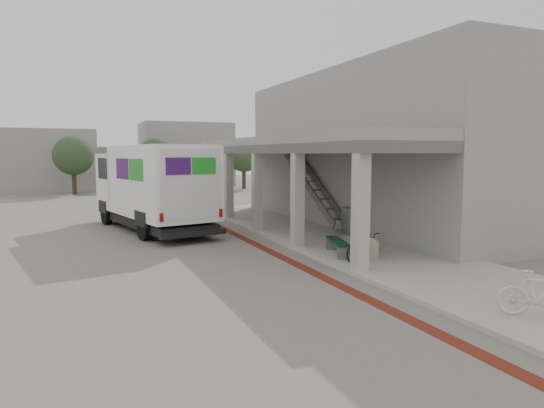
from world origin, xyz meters
name	(u,v)px	position (x,y,z in m)	size (l,w,h in m)	color
ground	(246,256)	(0.00, 0.00, 0.00)	(120.00, 120.00, 0.00)	#6C685D
bike_lane_stripe	(253,243)	(1.00, 2.00, 0.01)	(0.35, 40.00, 0.01)	maroon
sidewalk	(351,245)	(4.00, 0.00, 0.06)	(4.40, 28.00, 0.12)	gray
transit_building	(353,152)	(6.83, 4.50, 3.40)	(7.60, 17.00, 7.00)	gray
distant_backdrop	(97,160)	(-2.84, 35.89, 2.70)	(28.00, 10.00, 6.50)	gray
tree_left	(73,156)	(-5.00, 28.00, 3.18)	(3.20, 3.20, 4.80)	#38281C
tree_mid	(157,155)	(2.00, 30.00, 3.18)	(3.20, 3.20, 4.80)	#38281C
tree_right	(244,155)	(10.00, 29.00, 3.18)	(3.20, 3.20, 4.80)	#38281C
fedex_truck	(152,185)	(-1.95, 6.64, 1.95)	(4.28, 8.93, 3.66)	black
bench	(338,244)	(2.60, -1.45, 0.44)	(0.93, 1.95, 0.45)	slate
bollard_near	(372,248)	(3.24, -2.41, 0.44)	(0.43, 0.43, 0.64)	gray
bollard_far	(371,244)	(3.66, -1.71, 0.41)	(0.39, 0.39, 0.58)	gray
utility_cabinet	(350,221)	(5.00, 1.70, 0.66)	(0.49, 0.65, 1.08)	slate
bicycle_black	(363,247)	(2.87, -2.50, 0.53)	(0.54, 1.55, 0.82)	black
bicycle_cream	(540,294)	(3.19, -8.20, 0.59)	(0.44, 1.55, 0.93)	beige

